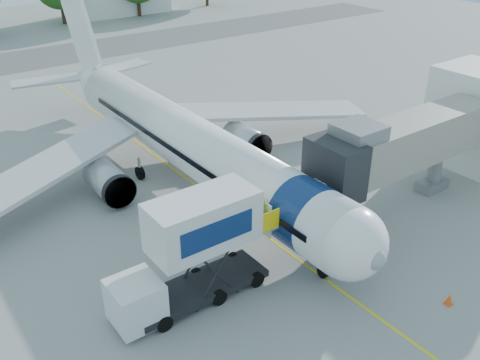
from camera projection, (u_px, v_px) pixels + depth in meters
ground at (219, 202)px, 34.50m from camera, size 160.00×160.00×0.00m
guidance_line at (219, 202)px, 34.50m from camera, size 0.15×70.00×0.01m
taxiway_strip at (23, 60)px, 64.41m from camera, size 120.00×10.00×0.01m
aircraft at (184, 140)px, 36.05m from camera, size 34.17×37.73×11.35m
jet_bridge at (396, 147)px, 31.65m from camera, size 13.90×3.20×6.60m
catering_hiloader at (192, 253)px, 24.95m from camera, size 8.51×2.44×5.50m
safety_cone_a at (449, 300)px, 25.75m from camera, size 0.38×0.38×0.61m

